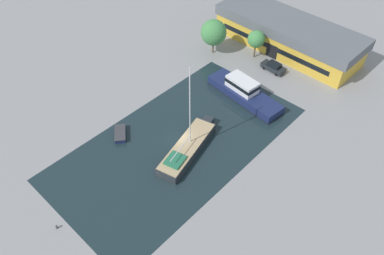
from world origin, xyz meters
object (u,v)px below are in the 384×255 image
parked_car (273,67)px  motor_cruiser (244,91)px  quay_tree_by_water (214,33)px  small_dinghy (120,134)px  quay_tree_near_building (256,39)px  warehouse_building (288,34)px  sailboat_moored (188,148)px

parked_car → motor_cruiser: 9.65m
quay_tree_by_water → motor_cruiser: 14.56m
small_dinghy → quay_tree_by_water: bearing=48.7°
quay_tree_by_water → small_dinghy: 27.14m
quay_tree_near_building → small_dinghy: 30.94m
warehouse_building → quay_tree_by_water: size_ratio=4.31×
parked_car → quay_tree_by_water: bearing=106.3°
quay_tree_by_water → parked_car: bearing=13.4°
warehouse_building → sailboat_moored: size_ratio=2.04×
parked_car → motor_cruiser: (0.63, -9.62, 0.38)m
warehouse_building → small_dinghy: size_ratio=7.70×
quay_tree_near_building → quay_tree_by_water: (-6.71, -4.19, 0.49)m
parked_car → small_dinghy: size_ratio=1.20×
warehouse_building → quay_tree_near_building: (-2.59, -6.78, 0.89)m
sailboat_moored → warehouse_building: bearing=84.4°
quay_tree_near_building → parked_car: (5.18, -1.36, -2.95)m
warehouse_building → small_dinghy: warehouse_building is taller
quay_tree_by_water → warehouse_building: bearing=49.7°
quay_tree_by_water → parked_car: quay_tree_by_water is taller
quay_tree_by_water → small_dinghy: (4.51, -26.47, -3.92)m
warehouse_building → quay_tree_by_water: (-9.30, -10.97, 1.38)m
warehouse_building → sailboat_moored: bearing=-80.2°
sailboat_moored → motor_cruiser: bearing=81.9°
sailboat_moored → motor_cruiser: size_ratio=0.99×
quay_tree_near_building → motor_cruiser: 12.68m
quay_tree_by_water → sailboat_moored: 26.23m
quay_tree_by_water → sailboat_moored: size_ratio=0.47×
warehouse_building → sailboat_moored: sailboat_moored is taller
warehouse_building → sailboat_moored: (4.73, -32.85, -2.17)m
motor_cruiser → small_dinghy: bearing=164.2°
motor_cruiser → small_dinghy: motor_cruiser is taller
parked_car → motor_cruiser: size_ratio=0.31×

